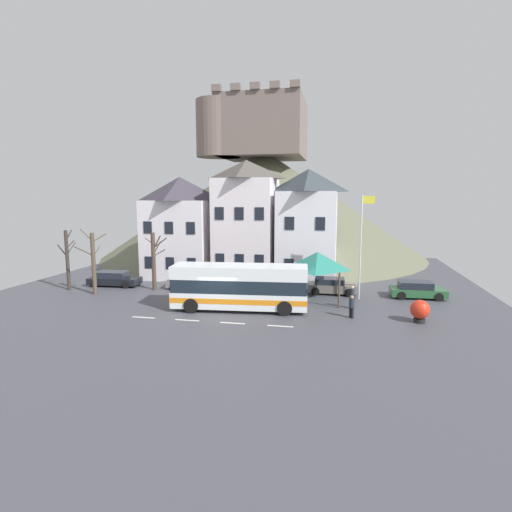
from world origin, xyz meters
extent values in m
cube|color=#474750|center=(0.00, 0.00, -0.03)|extent=(40.00, 60.00, 0.06)
cube|color=silver|center=(-4.50, -1.92, 0.00)|extent=(1.60, 0.20, 0.01)
cube|color=silver|center=(-1.50, -1.92, 0.00)|extent=(1.60, 0.20, 0.01)
cube|color=silver|center=(1.50, -1.92, 0.00)|extent=(1.60, 0.20, 0.01)
cube|color=silver|center=(4.50, -1.92, 0.00)|extent=(1.60, 0.20, 0.01)
cube|color=white|center=(-7.32, 11.77, 3.73)|extent=(6.24, 5.55, 7.46)
pyramid|color=#3C3541|center=(-7.32, 11.77, 8.58)|extent=(6.24, 5.55, 2.24)
cube|color=black|center=(-9.40, 8.97, 1.78)|extent=(0.80, 0.06, 1.10)
cube|color=black|center=(-7.32, 8.97, 1.78)|extent=(0.80, 0.06, 1.10)
cube|color=black|center=(-5.25, 8.97, 1.78)|extent=(0.80, 0.06, 1.10)
cube|color=black|center=(-9.40, 8.97, 5.03)|extent=(0.80, 0.06, 1.10)
cube|color=black|center=(-7.32, 8.97, 5.03)|extent=(0.80, 0.06, 1.10)
cube|color=black|center=(-5.25, 8.97, 5.03)|extent=(0.80, 0.06, 1.10)
cube|color=white|center=(-0.76, 11.72, 4.72)|extent=(5.37, 5.44, 9.44)
pyramid|color=#504944|center=(-0.76, 11.72, 10.30)|extent=(5.37, 5.44, 1.71)
cube|color=black|center=(-2.55, 8.97, 2.26)|extent=(0.80, 0.06, 1.10)
cube|color=black|center=(-0.76, 8.97, 2.26)|extent=(0.80, 0.06, 1.10)
cube|color=black|center=(1.03, 8.97, 2.26)|extent=(0.80, 0.06, 1.10)
cube|color=black|center=(-2.55, 8.97, 6.36)|extent=(0.80, 0.06, 1.10)
cube|color=black|center=(-0.76, 8.97, 6.36)|extent=(0.80, 0.06, 1.10)
cube|color=black|center=(1.03, 8.97, 6.36)|extent=(0.80, 0.06, 1.10)
cube|color=white|center=(4.94, 12.17, 4.14)|extent=(5.18, 6.34, 8.27)
pyramid|color=#343C42|center=(4.94, 12.17, 9.29)|extent=(5.18, 6.34, 2.03)
cube|color=black|center=(3.64, 8.97, 1.98)|extent=(0.80, 0.06, 1.10)
cube|color=black|center=(6.23, 8.97, 1.98)|extent=(0.80, 0.06, 1.10)
cube|color=black|center=(3.64, 8.97, 5.57)|extent=(0.80, 0.06, 1.10)
cube|color=black|center=(6.23, 8.97, 5.57)|extent=(0.80, 0.06, 1.10)
cone|color=#5F614B|center=(-2.47, 29.20, 7.00)|extent=(42.31, 42.31, 14.01)
cube|color=#70615B|center=(-2.47, 29.20, 16.62)|extent=(10.67, 10.67, 7.47)
cylinder|color=#726057|center=(-7.81, 26.53, 16.42)|extent=(5.77, 5.77, 7.07)
cube|color=#70615B|center=(-7.21, 23.87, 20.75)|extent=(1.19, 0.70, 0.79)
cube|color=#70615B|center=(-4.84, 23.87, 20.75)|extent=(1.19, 0.70, 0.79)
cube|color=#70615B|center=(-2.47, 23.87, 20.75)|extent=(1.19, 0.70, 0.79)
cube|color=#70615B|center=(-0.10, 23.87, 20.75)|extent=(1.19, 0.70, 0.79)
cube|color=#70615B|center=(2.27, 23.87, 20.75)|extent=(1.19, 0.70, 0.79)
cube|color=white|center=(1.19, 1.24, 0.79)|extent=(9.48, 3.40, 1.09)
cube|color=orange|center=(1.19, 1.24, 0.85)|extent=(9.50, 3.42, 0.36)
cube|color=#19232D|center=(1.19, 1.24, 1.80)|extent=(9.38, 3.35, 0.92)
cube|color=white|center=(1.19, 1.24, 2.69)|extent=(9.48, 3.40, 0.86)
cube|color=#19232D|center=(5.83, 1.68, 1.80)|extent=(0.26, 2.13, 0.88)
cylinder|color=black|center=(4.22, 2.75, 0.50)|extent=(1.02, 0.37, 1.00)
cylinder|color=black|center=(4.45, 0.32, 0.50)|extent=(1.02, 0.37, 1.00)
cylinder|color=black|center=(-2.07, 2.15, 0.50)|extent=(1.02, 0.37, 1.00)
cylinder|color=black|center=(-1.84, -0.27, 0.50)|extent=(1.02, 0.37, 1.00)
cylinder|color=#473D33|center=(4.63, 6.33, 1.20)|extent=(0.14, 0.14, 2.40)
cylinder|color=#473D33|center=(7.93, 6.33, 1.20)|extent=(0.14, 0.14, 2.40)
cylinder|color=#473D33|center=(4.63, 3.03, 1.20)|extent=(0.14, 0.14, 2.40)
cylinder|color=#473D33|center=(7.93, 3.03, 1.20)|extent=(0.14, 0.14, 2.40)
pyramid|color=#267C6D|center=(6.28, 4.68, 3.07)|extent=(3.60, 3.60, 1.34)
cube|color=slate|center=(7.36, 7.39, 0.50)|extent=(3.94, 1.84, 0.64)
cube|color=#1E232D|center=(7.17, 7.38, 1.05)|extent=(2.37, 1.60, 0.46)
cylinder|color=black|center=(8.64, 8.26, 0.32)|extent=(0.64, 0.21, 0.64)
cylinder|color=black|center=(8.67, 6.56, 0.32)|extent=(0.64, 0.21, 0.64)
cylinder|color=black|center=(6.06, 8.21, 0.32)|extent=(0.64, 0.21, 0.64)
cylinder|color=black|center=(6.09, 6.52, 0.32)|extent=(0.64, 0.21, 0.64)
cube|color=#295B34|center=(13.93, 7.33, 0.47)|extent=(4.15, 2.03, 0.58)
cube|color=#1E232D|center=(13.72, 7.32, 1.03)|extent=(2.51, 1.74, 0.53)
cylinder|color=black|center=(15.24, 8.28, 0.32)|extent=(0.65, 0.23, 0.64)
cylinder|color=black|center=(15.31, 6.49, 0.32)|extent=(0.65, 0.23, 0.64)
cylinder|color=black|center=(12.55, 8.17, 0.32)|extent=(0.65, 0.23, 0.64)
cylinder|color=black|center=(12.62, 6.38, 0.32)|extent=(0.65, 0.23, 0.64)
cube|color=black|center=(-11.51, 6.52, 0.46)|extent=(4.52, 2.04, 0.56)
cube|color=#1E232D|center=(-11.73, 6.51, 1.01)|extent=(2.74, 1.72, 0.54)
cylinder|color=black|center=(-10.10, 7.46, 0.32)|extent=(0.65, 0.24, 0.64)
cylinder|color=black|center=(-10.01, 5.75, 0.32)|extent=(0.65, 0.24, 0.64)
cylinder|color=black|center=(-13.02, 7.29, 0.32)|extent=(0.65, 0.24, 0.64)
cylinder|color=black|center=(-12.92, 5.58, 0.32)|extent=(0.65, 0.24, 0.64)
cube|color=slate|center=(-4.50, 7.03, 0.47)|extent=(4.37, 2.46, 0.59)
cube|color=#1E232D|center=(-4.70, 7.00, 1.00)|extent=(2.70, 2.00, 0.47)
cylinder|color=black|center=(-3.27, 8.12, 0.32)|extent=(0.66, 0.29, 0.64)
cylinder|color=black|center=(-3.01, 6.33, 0.32)|extent=(0.66, 0.29, 0.64)
cylinder|color=black|center=(-5.98, 7.72, 0.32)|extent=(0.66, 0.29, 0.64)
cylinder|color=black|center=(-5.72, 5.93, 0.32)|extent=(0.66, 0.29, 0.64)
cylinder|color=black|center=(8.71, 0.85, 0.36)|extent=(0.17, 0.17, 0.73)
cylinder|color=black|center=(8.82, 0.67, 0.36)|extent=(0.17, 0.17, 0.73)
cylinder|color=#232B38|center=(8.77, 0.76, 0.96)|extent=(0.35, 0.35, 0.56)
sphere|color=#9E7A60|center=(8.77, 0.76, 1.36)|extent=(0.24, 0.24, 0.24)
cylinder|color=#2D2D38|center=(8.94, 3.09, 0.38)|extent=(0.17, 0.17, 0.77)
cylinder|color=#2D2D38|center=(8.74, 3.05, 0.38)|extent=(0.17, 0.17, 0.77)
cylinder|color=#232B38|center=(8.84, 3.07, 1.06)|extent=(0.31, 0.31, 0.69)
sphere|color=#D1AD89|center=(8.84, 3.07, 1.52)|extent=(0.22, 0.22, 0.22)
cube|color=brown|center=(8.32, 6.93, 0.45)|extent=(1.77, 0.45, 0.08)
cube|color=brown|center=(8.32, 7.15, 0.67)|extent=(1.77, 0.06, 0.40)
cube|color=#2D2D33|center=(7.51, 6.93, 0.23)|extent=(0.08, 0.36, 0.45)
cube|color=#2D2D33|center=(9.12, 6.93, 0.23)|extent=(0.08, 0.36, 0.45)
cylinder|color=silver|center=(9.43, 5.90, 3.96)|extent=(0.10, 0.10, 7.93)
cube|color=yellow|center=(9.88, 5.90, 7.58)|extent=(0.90, 0.03, 0.56)
cylinder|color=black|center=(12.91, 0.59, 0.12)|extent=(0.71, 0.71, 0.25)
sphere|color=red|center=(12.91, 0.59, 0.84)|extent=(1.19, 1.19, 1.19)
cylinder|color=brown|center=(-11.40, 3.35, 2.48)|extent=(0.33, 0.33, 4.96)
cylinder|color=brown|center=(-11.80, 3.19, 4.80)|extent=(0.87, 0.39, 0.99)
cylinder|color=brown|center=(-12.02, 3.06, 3.53)|extent=(1.32, 0.68, 0.84)
cylinder|color=brown|center=(-11.11, 3.88, 4.53)|extent=(0.68, 1.16, 0.67)
cylinder|color=brown|center=(-11.31, 3.72, 3.44)|extent=(0.26, 0.80, 0.90)
cylinder|color=#47382D|center=(-7.39, 5.79, 2.43)|extent=(0.35, 0.35, 4.85)
cylinder|color=#47382D|center=(-7.00, 5.67, 4.02)|extent=(0.90, 0.36, 1.28)
cylinder|color=#47382D|center=(-7.28, 6.28, 3.49)|extent=(0.31, 1.06, 1.08)
cylinder|color=#47382D|center=(-6.81, 5.85, 3.97)|extent=(1.23, 0.22, 0.97)
cylinder|color=#47382D|center=(-6.84, 5.75, 3.16)|extent=(1.14, 0.16, 0.65)
cylinder|color=#47382D|center=(-7.73, 5.75, 4.15)|extent=(0.71, 0.14, 0.51)
cylinder|color=#382D28|center=(-14.43, 4.26, 2.53)|extent=(0.29, 0.29, 5.05)
cylinder|color=#382D28|center=(-14.18, 4.51, 3.51)|extent=(0.57, 0.58, 1.01)
cylinder|color=#382D28|center=(-14.18, 4.43, 3.87)|extent=(0.59, 0.44, 0.70)
cylinder|color=#382D28|center=(-15.03, 4.49, 3.30)|extent=(1.28, 0.57, 0.99)
cylinder|color=#382D28|center=(-14.32, 4.50, 4.63)|extent=(0.34, 0.59, 0.88)
camera|label=1|loc=(7.95, -25.84, 7.76)|focal=28.88mm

